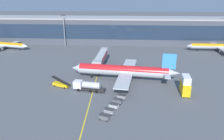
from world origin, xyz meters
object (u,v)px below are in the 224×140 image
Objects in this scene: main_airliner at (124,71)px; commuter_jet_near at (6,45)px; baggage_cart_1 at (109,111)px; baggage_cart_2 at (114,106)px; commuter_jet_far at (218,46)px; fuel_tanker at (87,86)px; belt_loader at (61,84)px; baggage_cart_4 at (122,97)px; catering_lift at (185,85)px; baggage_cart_0 at (104,117)px; baggage_cart_3 at (118,101)px.

commuter_jet_near is at bearing 147.76° from main_airliner.
baggage_cart_1 is 3.20m from baggage_cart_2.
baggage_cart_2 is 0.09× the size of commuter_jet_far.
main_airliner is 16.21m from fuel_tanker.
belt_loader is 0.24× the size of commuter_jet_near.
commuter_jet_far is at bearing 50.18° from baggage_cart_4.
fuel_tanker is at bearing -138.36° from main_airliner.
baggage_cart_4 is at bearing -166.14° from catering_lift.
baggage_cart_0 is at bearing -108.86° from baggage_cart_4.
commuter_jet_near is at bearing 136.51° from fuel_tanker.
baggage_cart_1 is 9.60m from baggage_cart_4.
main_airliner is at bearing -32.24° from commuter_jet_near.
main_airliner is at bearing 151.21° from catering_lift.
fuel_tanker is 3.68× the size of baggage_cart_4.
baggage_cart_2 is 3.20m from baggage_cart_3.
baggage_cart_0 is at bearing -66.56° from fuel_tanker.
baggage_cart_0 is 0.09× the size of commuter_jet_far.
baggage_cart_4 is (-20.39, -5.03, -2.28)m from catering_lift.
commuter_jet_near reaches higher than belt_loader.
fuel_tanker is 13.62m from baggage_cart_3.
baggage_cart_4 is at bearing 71.14° from baggage_cart_1.
commuter_jet_far is at bearing 61.00° from catering_lift.
baggage_cart_4 is at bearing -129.82° from commuter_jet_far.
catering_lift is (41.88, -2.90, 2.07)m from belt_loader.
fuel_tanker is at bearing 155.38° from baggage_cart_4.
belt_loader is 2.30× the size of baggage_cart_0.
catering_lift is at bearing 26.27° from baggage_cart_2.
baggage_cart_0 is at bearing -127.03° from commuter_jet_far.
baggage_cart_0 is 9.60m from baggage_cart_3.
baggage_cart_1 is at bearing -149.00° from catering_lift.
fuel_tanker is at bearing 141.83° from baggage_cart_3.
baggage_cart_0 is at bearing -108.86° from baggage_cart_1.
baggage_cart_0 is at bearing -47.90° from commuter_jet_near.
baggage_cart_0 and baggage_cart_2 have the same top height.
baggage_cart_4 is 82.05m from commuter_jet_far.
baggage_cart_0 is at bearing -98.97° from main_airliner.
baggage_cart_2 is 6.40m from baggage_cart_4.
baggage_cart_3 is (-1.35, -19.09, -2.88)m from main_airliner.
baggage_cart_1 is 1.00× the size of baggage_cart_4.
belt_loader is at bearing 144.24° from baggage_cart_2.
main_airliner is 13.67× the size of baggage_cart_2.
commuter_jet_far is (64.25, 57.62, 1.18)m from fuel_tanker.
belt_loader reaches higher than fuel_tanker.
main_airliner is 1.43× the size of commuter_jet_near.
main_airliner is 13.67× the size of baggage_cart_4.
belt_loader is 2.30× the size of baggage_cart_4.
main_airliner is 13.67× the size of baggage_cart_3.
baggage_cart_1 is (8.62, -14.45, -0.96)m from fuel_tanker.
baggage_cart_1 is at bearing -97.73° from main_airliner.
baggage_cart_1 is at bearing 71.14° from baggage_cart_0.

